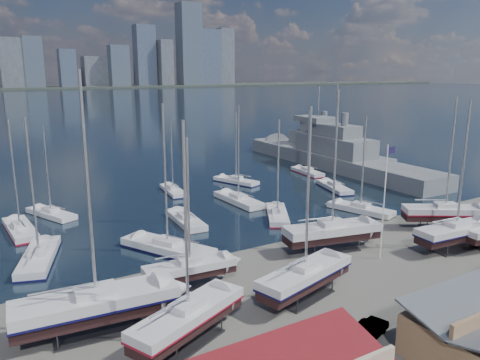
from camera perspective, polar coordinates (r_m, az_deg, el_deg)
ground at (r=47.82m, az=12.15°, el=-10.98°), size 1400.00×1400.00×0.00m
water at (r=343.45m, az=-26.02°, el=8.50°), size 1400.00×600.00×0.40m
sailboat_cradle_0 at (r=37.74m, az=-17.05°, el=-14.32°), size 12.42×4.38×19.42m
sailboat_cradle_1 at (r=35.18m, az=-6.32°, el=-16.22°), size 10.30×6.64×16.18m
sailboat_cradle_2 at (r=43.13m, az=-6.11°, el=-10.64°), size 8.51×2.90×13.85m
sailboat_cradle_3 at (r=41.55m, az=7.97°, el=-11.44°), size 10.67×5.45×16.57m
sailboat_cradle_4 at (r=52.53m, az=11.14°, el=-6.19°), size 11.20×5.17×17.53m
sailboat_cradle_5 at (r=56.99m, az=24.86°, el=-5.71°), size 10.38×3.67×16.42m
sailboat_cradle_6 at (r=63.96m, az=23.72°, el=-3.63°), size 10.18×7.85×16.48m
sailboat_moored_0 at (r=53.43m, az=-23.26°, el=-8.82°), size 6.00×10.88×15.67m
sailboat_moored_1 at (r=63.48m, az=-25.20°, el=-5.59°), size 3.33×9.85×14.50m
sailboat_moored_2 at (r=68.72m, az=-22.02°, el=-3.91°), size 5.59×8.86×12.99m
sailboat_moored_3 at (r=52.25m, az=-8.79°, el=-8.35°), size 8.01×11.47×16.88m
sailboat_moored_4 at (r=61.50m, az=-6.65°, el=-4.96°), size 3.26×9.41×13.95m
sailboat_moored_5 at (r=76.76m, az=-8.18°, el=-1.37°), size 3.27×8.51×12.40m
sailboat_moored_6 at (r=63.40m, az=4.57°, el=-4.37°), size 7.01×9.29×13.87m
sailboat_moored_7 at (r=70.24m, az=-0.19°, el=-2.58°), size 3.20×10.24×15.33m
sailboat_moored_8 at (r=82.66m, az=-0.49°, el=-0.19°), size 5.35×9.09×13.13m
sailboat_moored_9 at (r=67.89m, az=14.48°, el=-3.56°), size 5.24×9.72×14.13m
sailboat_moored_10 at (r=79.69m, az=11.40°, el=-0.96°), size 4.95×9.52×13.71m
sailboat_moored_11 at (r=91.15m, az=8.20°, el=0.92°), size 3.40×8.87×12.94m
naval_ship_east at (r=98.40m, az=11.38°, el=2.50°), size 9.97×52.27×18.68m
naval_ship_west at (r=109.65m, az=9.31°, el=3.65°), size 8.99×39.92×17.56m
car_b at (r=37.57m, az=15.58°, el=-17.11°), size 4.22×2.67×1.31m
flagpole at (r=50.12m, az=17.28°, el=-1.67°), size 1.07×0.12×12.16m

